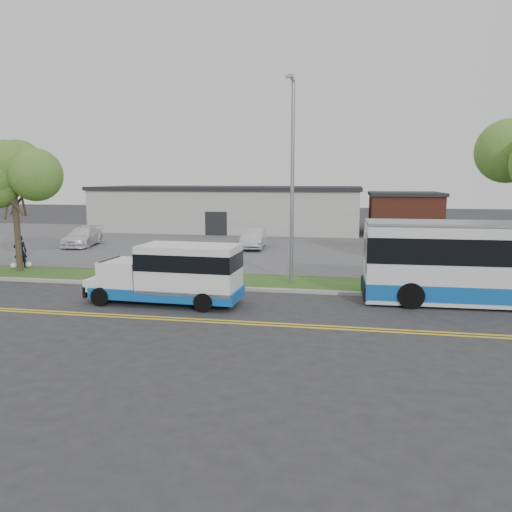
% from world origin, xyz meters
% --- Properties ---
extents(ground, '(140.00, 140.00, 0.00)m').
position_xyz_m(ground, '(0.00, 0.00, 0.00)').
color(ground, '#28282B').
rests_on(ground, ground).
extents(lane_line_north, '(70.00, 0.12, 0.01)m').
position_xyz_m(lane_line_north, '(0.00, -3.85, 0.01)').
color(lane_line_north, yellow).
rests_on(lane_line_north, ground).
extents(lane_line_south, '(70.00, 0.12, 0.01)m').
position_xyz_m(lane_line_south, '(0.00, -4.15, 0.01)').
color(lane_line_south, yellow).
rests_on(lane_line_south, ground).
extents(curb, '(80.00, 0.30, 0.15)m').
position_xyz_m(curb, '(0.00, 1.10, 0.07)').
color(curb, '#9E9B93').
rests_on(curb, ground).
extents(verge, '(80.00, 3.30, 0.10)m').
position_xyz_m(verge, '(0.00, 2.90, 0.05)').
color(verge, '#284A18').
rests_on(verge, ground).
extents(parking_lot, '(80.00, 25.00, 0.10)m').
position_xyz_m(parking_lot, '(0.00, 17.00, 0.05)').
color(parking_lot, '#4C4C4F').
rests_on(parking_lot, ground).
extents(commercial_building, '(25.40, 10.40, 4.35)m').
position_xyz_m(commercial_building, '(-6.00, 27.00, 2.18)').
color(commercial_building, '#9E9E99').
rests_on(commercial_building, ground).
extents(brick_wing, '(6.30, 7.30, 3.90)m').
position_xyz_m(brick_wing, '(10.50, 26.00, 1.96)').
color(brick_wing, brown).
rests_on(brick_wing, ground).
extents(tree_west, '(4.40, 4.40, 6.91)m').
position_xyz_m(tree_west, '(-12.00, 3.20, 5.12)').
color(tree_west, '#38291E').
rests_on(tree_west, verge).
extents(streetlight_near, '(0.35, 1.53, 9.50)m').
position_xyz_m(streetlight_near, '(3.00, 2.73, 5.23)').
color(streetlight_near, gray).
rests_on(streetlight_near, verge).
extents(shuttle_bus, '(6.50, 2.36, 2.46)m').
position_xyz_m(shuttle_bus, '(-1.22, -1.82, 1.31)').
color(shuttle_bus, '#0F50A4').
rests_on(shuttle_bus, ground).
extents(pedestrian, '(0.81, 0.76, 1.85)m').
position_xyz_m(pedestrian, '(-12.50, 4.00, 1.03)').
color(pedestrian, black).
rests_on(pedestrian, verge).
extents(parked_car_a, '(1.86, 4.45, 1.43)m').
position_xyz_m(parked_car_a, '(-1.11, 14.31, 0.82)').
color(parked_car_a, silver).
rests_on(parked_car_a, parking_lot).
extents(parked_car_b, '(2.69, 5.03, 1.39)m').
position_xyz_m(parked_car_b, '(-13.93, 13.23, 0.79)').
color(parked_car_b, white).
rests_on(parked_car_b, parking_lot).
extents(grocery_bag_left, '(0.32, 0.32, 0.32)m').
position_xyz_m(grocery_bag_left, '(-12.80, 3.75, 0.26)').
color(grocery_bag_left, white).
rests_on(grocery_bag_left, verge).
extents(grocery_bag_right, '(0.32, 0.32, 0.32)m').
position_xyz_m(grocery_bag_right, '(-12.20, 4.25, 0.26)').
color(grocery_bag_right, white).
rests_on(grocery_bag_right, verge).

